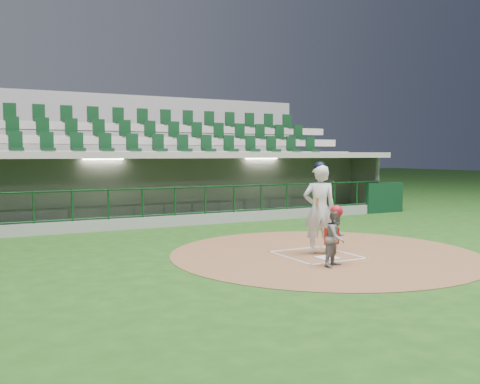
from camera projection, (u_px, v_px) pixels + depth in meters
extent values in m
plane|color=#1A4212|center=(309.00, 253.00, 12.52)|extent=(120.00, 120.00, 0.00)
cylinder|color=brown|center=(324.00, 253.00, 12.48)|extent=(7.20, 7.20, 0.01)
cube|color=white|center=(327.00, 258.00, 11.90)|extent=(0.43, 0.43, 0.02)
cube|color=silver|center=(289.00, 258.00, 11.91)|extent=(0.05, 1.80, 0.01)
cube|color=white|center=(343.00, 252.00, 12.60)|extent=(0.05, 1.80, 0.01)
cube|color=white|center=(296.00, 249.00, 13.01)|extent=(1.55, 0.05, 0.01)
cube|color=white|center=(340.00, 261.00, 11.51)|extent=(1.55, 0.05, 0.01)
cube|color=gray|center=(188.00, 234.00, 19.18)|extent=(15.00, 3.00, 0.10)
cube|color=gray|center=(172.00, 193.00, 20.50)|extent=(15.00, 0.20, 2.70)
cube|color=beige|center=(173.00, 187.00, 20.37)|extent=(13.50, 0.04, 0.90)
cube|color=slate|center=(353.00, 189.00, 22.57)|extent=(0.20, 3.00, 2.70)
cube|color=gray|center=(190.00, 155.00, 18.76)|extent=(15.40, 3.50, 0.20)
cube|color=gray|center=(205.00, 220.00, 17.76)|extent=(15.00, 0.15, 0.40)
cube|color=black|center=(205.00, 172.00, 17.65)|extent=(15.00, 0.01, 0.95)
cube|color=brown|center=(177.00, 224.00, 20.09)|extent=(12.75, 0.40, 0.45)
cube|color=white|center=(103.00, 159.00, 17.60)|extent=(1.30, 0.35, 0.04)
cube|color=white|center=(260.00, 158.00, 20.38)|extent=(1.30, 0.35, 0.04)
cube|color=black|center=(384.00, 198.00, 21.31)|extent=(1.80, 0.18, 1.20)
imported|color=#A41711|center=(16.00, 214.00, 17.18)|extent=(1.32, 0.97, 1.83)
imported|color=maroon|center=(122.00, 208.00, 19.02)|extent=(1.07, 0.46, 1.82)
imported|color=#A71216|center=(236.00, 206.00, 20.78)|extent=(0.93, 0.74, 1.67)
imported|color=#A21711|center=(268.00, 201.00, 21.47)|extent=(1.80, 0.72, 1.89)
cube|color=gray|center=(158.00, 183.00, 21.93)|extent=(17.00, 6.50, 2.50)
cube|color=#B0A89F|center=(170.00, 155.00, 20.53)|extent=(16.60, 0.95, 0.30)
cube|color=#A9A398|center=(162.00, 141.00, 21.33)|extent=(16.60, 0.95, 0.30)
cube|color=#9E988F|center=(154.00, 128.00, 22.13)|extent=(16.60, 0.95, 0.30)
cube|color=slate|center=(134.00, 150.00, 24.79)|extent=(17.00, 0.25, 5.05)
imported|color=white|center=(319.00, 209.00, 12.37)|extent=(0.89, 0.77, 2.07)
sphere|color=black|center=(320.00, 168.00, 12.30)|extent=(0.28, 0.28, 0.28)
cylinder|color=#AB7E4E|center=(317.00, 202.00, 12.02)|extent=(0.58, 0.79, 0.39)
imported|color=gray|center=(336.00, 238.00, 11.00)|extent=(0.71, 0.65, 1.19)
sphere|color=#B1131E|center=(337.00, 211.00, 10.97)|extent=(0.26, 0.26, 0.26)
cube|color=#A91B12|center=(332.00, 236.00, 11.14)|extent=(0.32, 0.10, 0.35)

